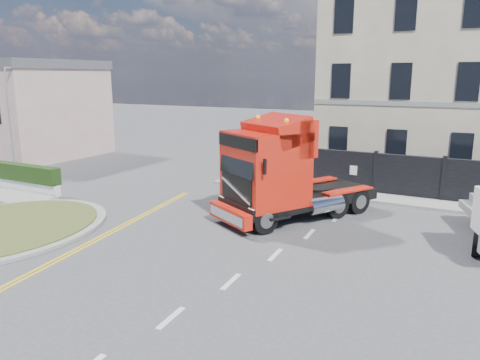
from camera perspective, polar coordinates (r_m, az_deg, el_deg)
The scene contains 8 objects.
ground at distance 16.74m, azimuth -4.48°, elevation -6.88°, with size 120.00×120.00×0.00m, color #424244.
hedge_wall at distance 26.55m, azimuth -27.10°, elevation 0.72°, with size 8.00×0.55×1.35m.
seaside_bldg_pink at distance 36.28m, azimuth -24.25°, elevation 7.44°, with size 8.00×8.00×6.00m, color beige.
hoarding_fence at distance 22.85m, azimuth 22.38°, elevation 0.09°, with size 18.80×0.25×2.00m.
georgian_building at distance 29.91m, azimuth 23.61°, elevation 11.96°, with size 12.30×10.30×12.80m.
pavement_far at distance 22.24m, azimuth 20.53°, elevation -2.57°, with size 20.00×1.60×0.12m, color gray.
truck at distance 18.20m, azimuth 4.74°, elevation 0.55°, with size 5.44×7.00×3.99m.
lamppost_slim at distance 30.35m, azimuth -26.33°, elevation 7.64°, with size 0.25×0.50×6.14m.
Camera 1 is at (8.50, -13.30, 5.58)m, focal length 35.00 mm.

